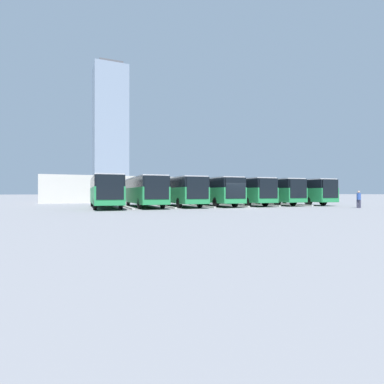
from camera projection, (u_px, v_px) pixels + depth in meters
The scene contains 17 objects.
ground_plane at pixel (240, 208), 29.45m from camera, with size 600.00×600.00×0.00m, color gray.
bus_0 at pixel (295, 191), 39.47m from camera, with size 3.03×12.09×3.18m.
curb_divider_0 at pixel (293, 205), 37.05m from camera, with size 0.24×6.90×0.15m, color #B2B2AD.
bus_1 at pixel (267, 191), 38.51m from camera, with size 3.03×12.09×3.18m.
curb_divider_1 at pixel (262, 205), 36.09m from camera, with size 0.24×6.90×0.15m, color #B2B2AD.
bus_2 at pixel (240, 191), 36.90m from camera, with size 3.03×12.09×3.18m.
curb_divider_2 at pixel (233, 205), 34.48m from camera, with size 0.24×6.90×0.15m, color #B2B2AD.
bus_3 at pixel (211, 191), 35.24m from camera, with size 3.03×12.09×3.18m.
curb_divider_3 at pixel (202, 206), 32.82m from camera, with size 0.24×6.90×0.15m, color #B2B2AD.
bus_4 at pixel (179, 191), 33.82m from camera, with size 3.03×12.09×3.18m.
curb_divider_4 at pixel (166, 207), 31.40m from camera, with size 0.24×6.90×0.15m, color #B2B2AD.
bus_5 at pixel (144, 190), 32.12m from camera, with size 3.03×12.09×3.18m.
curb_divider_5 at pixel (128, 207), 29.70m from camera, with size 0.24×6.90×0.15m, color #B2B2AD.
bus_6 at pixel (105, 190), 30.44m from camera, with size 3.03×12.09×3.18m.
pedestrian at pixel (359, 199), 30.02m from camera, with size 0.50×0.50×1.73m.
station_building at pixel (163, 190), 53.14m from camera, with size 38.82×12.18×4.15m.
office_tower at pixel (110, 131), 181.77m from camera, with size 19.53×19.53×80.08m.
Camera 1 is at (15.67, 25.38, 1.52)m, focal length 28.00 mm.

